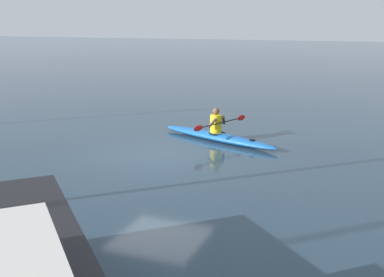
% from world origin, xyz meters
% --- Properties ---
extents(ground_plane, '(160.00, 160.00, 0.00)m').
position_xyz_m(ground_plane, '(0.00, 0.00, 0.00)').
color(ground_plane, '#233847').
extents(kayak, '(4.28, 2.07, 0.25)m').
position_xyz_m(kayak, '(-0.98, -2.14, 0.13)').
color(kayak, '#1959A5').
rests_on(kayak, ground).
extents(kayaker, '(0.91, 2.33, 0.77)m').
position_xyz_m(kayaker, '(-0.94, -2.16, 0.58)').
color(kayaker, yellow).
rests_on(kayaker, kayak).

